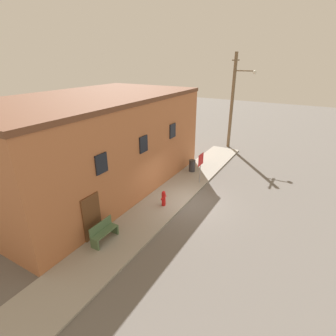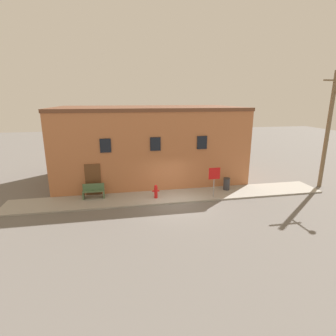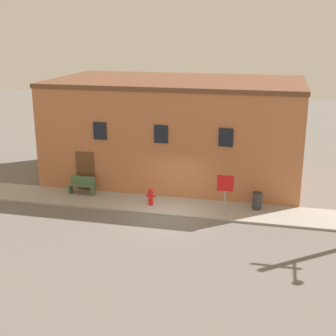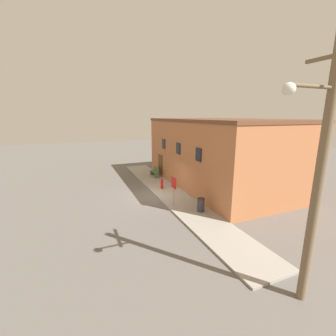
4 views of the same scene
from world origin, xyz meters
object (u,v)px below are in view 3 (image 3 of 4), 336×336
at_px(fire_hydrant, 151,197).
at_px(stop_sign, 225,188).
at_px(trash_bin, 257,201).
at_px(bench, 82,186).

relative_size(fire_hydrant, stop_sign, 0.44).
xyz_separation_m(fire_hydrant, trash_bin, (5.10, 0.66, -0.02)).
bearing_deg(bench, stop_sign, -9.90).
bearing_deg(stop_sign, fire_hydrant, 171.20).
bearing_deg(bench, trash_bin, -0.66).
bearing_deg(trash_bin, fire_hydrant, -172.68).
distance_m(stop_sign, trash_bin, 2.11).
xyz_separation_m(stop_sign, trash_bin, (1.41, 1.23, -0.97)).
distance_m(fire_hydrant, trash_bin, 5.14).
height_order(stop_sign, bench, stop_sign).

